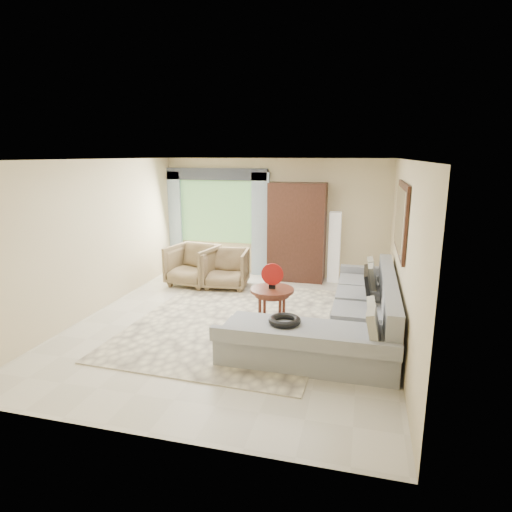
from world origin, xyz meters
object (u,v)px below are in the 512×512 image
(armchair_right, at_px, (226,269))
(potted_plant, at_px, (171,259))
(tv_screen, at_px, (368,285))
(armchair_left, at_px, (193,265))
(armoire, at_px, (297,232))
(sectional_sofa, at_px, (347,320))
(floor_lamp, at_px, (334,247))
(coffee_table, at_px, (272,308))

(armchair_right, distance_m, potted_plant, 1.97)
(tv_screen, bearing_deg, armchair_left, 156.59)
(armchair_left, relative_size, armoire, 0.44)
(armchair_left, distance_m, armchair_right, 0.74)
(sectional_sofa, bearing_deg, floor_lamp, 98.33)
(armchair_left, height_order, armoire, armoire)
(sectional_sofa, relative_size, armchair_left, 3.72)
(sectional_sofa, xyz_separation_m, potted_plant, (-4.23, 2.91, -0.01))
(tv_screen, relative_size, armchair_right, 0.85)
(coffee_table, height_order, armchair_right, armchair_right)
(armchair_right, bearing_deg, floor_lamp, 19.12)
(sectional_sofa, xyz_separation_m, armchair_right, (-2.52, 1.94, 0.11))
(sectional_sofa, height_order, potted_plant, sectional_sofa)
(tv_screen, bearing_deg, armchair_right, 151.61)
(sectional_sofa, distance_m, potted_plant, 5.13)
(sectional_sofa, height_order, coffee_table, sectional_sofa)
(armchair_left, bearing_deg, floor_lamp, 29.86)
(armchair_right, relative_size, potted_plant, 1.58)
(potted_plant, bearing_deg, floor_lamp, 0.68)
(floor_lamp, bearing_deg, armchair_right, -153.99)
(coffee_table, bearing_deg, armoire, 91.65)
(potted_plant, relative_size, armoire, 0.26)
(armchair_left, bearing_deg, armoire, 35.24)
(tv_screen, bearing_deg, coffee_table, -164.58)
(armoire, bearing_deg, sectional_sofa, -66.94)
(floor_lamp, bearing_deg, sectional_sofa, -81.67)
(sectional_sofa, height_order, armchair_right, sectional_sofa)
(sectional_sofa, bearing_deg, coffee_table, 178.13)
(sectional_sofa, height_order, tv_screen, tv_screen)
(sectional_sofa, relative_size, floor_lamp, 2.31)
(armchair_left, bearing_deg, tv_screen, -12.99)
(potted_plant, bearing_deg, tv_screen, -28.93)
(armchair_right, height_order, floor_lamp, floor_lamp)
(coffee_table, distance_m, floor_lamp, 3.03)
(armchair_left, distance_m, potted_plant, 1.36)
(armchair_left, xyz_separation_m, potted_plant, (-0.96, 0.95, -0.15))
(coffee_table, height_order, armoire, armoire)
(coffee_table, relative_size, potted_plant, 1.22)
(coffee_table, xyz_separation_m, floor_lamp, (0.72, 2.92, 0.40))
(tv_screen, relative_size, armchair_left, 0.80)
(coffee_table, height_order, potted_plant, coffee_table)
(armchair_right, distance_m, armoire, 1.74)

